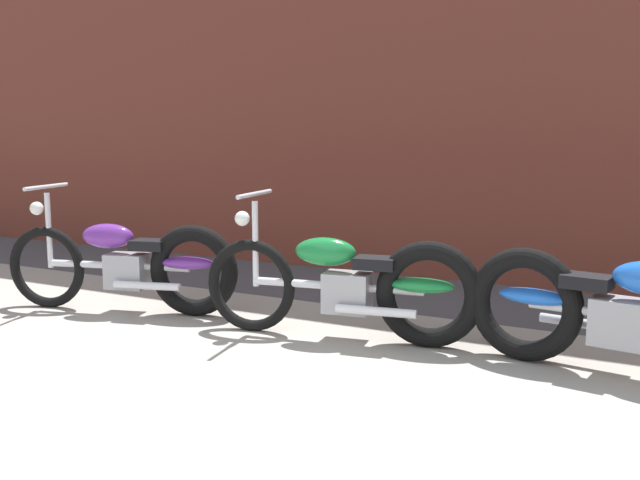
# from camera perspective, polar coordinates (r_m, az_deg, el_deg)

# --- Properties ---
(sidewalk_slab) EXTENTS (36.00, 3.50, 0.01)m
(sidewalk_slab) POSITION_cam_1_polar(r_m,az_deg,el_deg) (4.22, -2.59, -11.17)
(sidewalk_slab) COLOR #9E998E
(sidewalk_slab) RESTS_ON ground
(brick_building_wall) EXTENTS (36.00, 0.50, 4.64)m
(brick_building_wall) POSITION_cam_1_polar(r_m,az_deg,el_deg) (7.23, 11.62, 15.47)
(brick_building_wall) COLOR brown
(brick_building_wall) RESTS_ON ground
(motorcycle_purple) EXTENTS (1.96, 0.77, 1.03)m
(motorcycle_purple) POSITION_cam_1_polar(r_m,az_deg,el_deg) (5.82, -14.74, -1.92)
(motorcycle_purple) COLOR black
(motorcycle_purple) RESTS_ON ground
(motorcycle_green) EXTENTS (1.99, 0.62, 1.03)m
(motorcycle_green) POSITION_cam_1_polar(r_m,az_deg,el_deg) (4.87, 3.11, -3.68)
(motorcycle_green) COLOR black
(motorcycle_green) RESTS_ON ground
(motorcycle_blue) EXTENTS (2.00, 0.64, 1.03)m
(motorcycle_blue) POSITION_cam_1_polar(r_m,az_deg,el_deg) (4.49, 22.30, -5.35)
(motorcycle_blue) COLOR black
(motorcycle_blue) RESTS_ON ground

